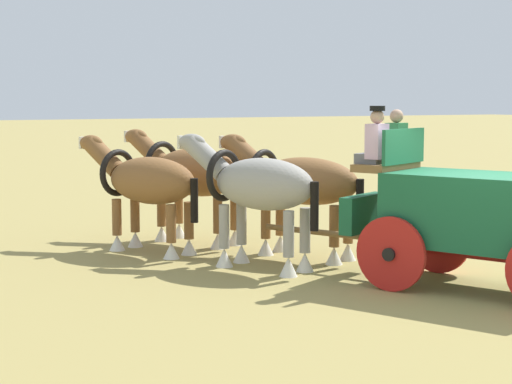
# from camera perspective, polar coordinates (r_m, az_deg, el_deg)

# --- Properties ---
(ground_plane) EXTENTS (220.00, 220.00, 0.00)m
(ground_plane) POSITION_cam_1_polar(r_m,az_deg,el_deg) (13.15, 15.34, -6.53)
(ground_plane) COLOR #9E8C4C
(show_wagon) EXTENTS (5.67, 3.20, 2.77)m
(show_wagon) POSITION_cam_1_polar(r_m,az_deg,el_deg) (13.00, 14.83, -1.32)
(show_wagon) COLOR #195B38
(show_wagon) RESTS_ON ground
(draft_horse_rear_near) EXTENTS (2.84, 1.68, 2.26)m
(draft_horse_rear_near) POSITION_cam_1_polar(r_m,az_deg,el_deg) (14.19, 0.07, 0.29)
(draft_horse_rear_near) COLOR #9E998E
(draft_horse_rear_near) RESTS_ON ground
(draft_horse_rear_off) EXTENTS (3.01, 1.75, 2.21)m
(draft_horse_rear_off) POSITION_cam_1_polar(r_m,az_deg,el_deg) (15.26, 2.97, 0.55)
(draft_horse_rear_off) COLOR brown
(draft_horse_rear_off) RESTS_ON ground
(draft_horse_lead_near) EXTENTS (2.91, 1.71, 2.17)m
(draft_horse_lead_near) POSITION_cam_1_polar(r_m,az_deg,el_deg) (15.88, -7.48, 0.61)
(draft_horse_lead_near) COLOR brown
(draft_horse_lead_near) RESTS_ON ground
(draft_horse_lead_off) EXTENTS (3.03, 1.79, 2.25)m
(draft_horse_lead_off) POSITION_cam_1_polar(r_m,az_deg,el_deg) (16.82, -4.37, 1.20)
(draft_horse_lead_off) COLOR brown
(draft_horse_lead_off) RESTS_ON ground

